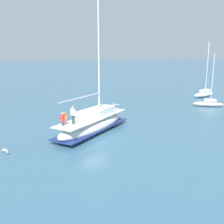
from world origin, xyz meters
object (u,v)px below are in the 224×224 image
object	(u,v)px
moored_catamaran	(204,93)
main_sailboat	(93,123)
mooring_buoy	(111,113)
moored_cutter_right	(208,103)
seagull	(5,150)

from	to	relation	value
moored_catamaran	main_sailboat	bearing A→B (deg)	-63.98
mooring_buoy	main_sailboat	bearing A→B (deg)	-35.99
moored_cutter_right	seagull	distance (m)	27.62
main_sailboat	seagull	world-z (taller)	main_sailboat
main_sailboat	moored_catamaran	xyz separation A→B (m)	(-11.61, 23.78, -0.31)
moored_cutter_right	seagull	world-z (taller)	moored_cutter_right
moored_catamaran	mooring_buoy	xyz separation A→B (m)	(5.53, -19.36, -0.41)
main_sailboat	mooring_buoy	bearing A→B (deg)	144.01
seagull	moored_catamaran	bearing A→B (deg)	113.77
main_sailboat	moored_catamaran	world-z (taller)	main_sailboat
moored_catamaran	mooring_buoy	size ratio (longest dim) A/B	10.04
moored_catamaran	moored_cutter_right	size ratio (longest dim) A/B	1.24
moored_catamaran	seagull	size ratio (longest dim) A/B	7.25
mooring_buoy	seagull	bearing A→B (deg)	-55.62
moored_catamaran	mooring_buoy	world-z (taller)	moored_catamaran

